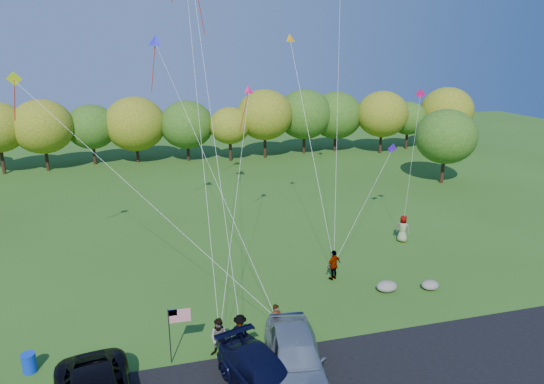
{
  "coord_description": "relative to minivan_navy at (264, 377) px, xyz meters",
  "views": [
    {
      "loc": [
        -4.93,
        -19.34,
        13.19
      ],
      "look_at": [
        1.87,
        6.0,
        5.35
      ],
      "focal_mm": 32.0,
      "sensor_mm": 36.0,
      "label": 1
    }
  ],
  "objects": [
    {
      "name": "minivan_navy",
      "position": [
        0.0,
        0.0,
        0.0
      ],
      "size": [
        3.58,
        5.67,
        1.53
      ],
      "primitive_type": "imported",
      "rotation": [
        0.0,
        0.0,
        0.29
      ],
      "color": "black",
      "rests_on": "asphalt_lane"
    },
    {
      "name": "trash_barrel",
      "position": [
        -9.24,
        3.93,
        -0.39
      ],
      "size": [
        0.58,
        0.58,
        0.86
      ],
      "primitive_type": "cylinder",
      "color": "#0D37C5",
      "rests_on": "ground"
    },
    {
      "name": "flyer_d",
      "position": [
        6.4,
        8.6,
        0.09
      ],
      "size": [
        1.16,
        0.87,
        1.84
      ],
      "primitive_type": "imported",
      "rotation": [
        0.0,
        0.0,
        3.59
      ],
      "color": "#4C4C59",
      "rests_on": "ground"
    },
    {
      "name": "flyer_e",
      "position": [
        13.29,
        12.77,
        0.14
      ],
      "size": [
        1.11,
        1.1,
        1.93
      ],
      "primitive_type": "imported",
      "rotation": [
        0.0,
        0.0,
        2.38
      ],
      "color": "#4C4C59",
      "rests_on": "ground"
    },
    {
      "name": "flyer_a",
      "position": [
        1.54,
        3.71,
        0.02
      ],
      "size": [
        0.71,
        0.57,
        1.69
      ],
      "primitive_type": "imported",
      "rotation": [
        0.0,
        0.0,
        0.3
      ],
      "color": "#4C4C59",
      "rests_on": "ground"
    },
    {
      "name": "boulder_far",
      "position": [
        11.23,
        6.0,
        -0.57
      ],
      "size": [
        1.0,
        0.83,
        0.52
      ],
      "primitive_type": "ellipsoid",
      "color": "gray",
      "rests_on": "ground"
    },
    {
      "name": "flyer_b",
      "position": [
        -1.29,
        2.91,
        0.1
      ],
      "size": [
        1.12,
        1.04,
        1.85
      ],
      "primitive_type": "imported",
      "rotation": [
        0.0,
        0.0,
        -0.5
      ],
      "color": "#4C4C59",
      "rests_on": "ground"
    },
    {
      "name": "minivan_silver",
      "position": [
        1.49,
        0.66,
        0.2
      ],
      "size": [
        3.16,
        5.97,
        1.94
      ],
      "primitive_type": "imported",
      "rotation": [
        0.0,
        0.0,
        -0.16
      ],
      "color": "#B0B7BC",
      "rests_on": "asphalt_lane"
    },
    {
      "name": "treeline",
      "position": [
        -0.47,
        40.07,
        3.85
      ],
      "size": [
        75.56,
        28.12,
        8.58
      ],
      "color": "#3A2315",
      "rests_on": "ground"
    },
    {
      "name": "boulder_near",
      "position": [
        8.74,
        6.43,
        -0.53
      ],
      "size": [
        1.19,
        0.93,
        0.6
      ],
      "primitive_type": "ellipsoid",
      "color": "gray",
      "rests_on": "ground"
    },
    {
      "name": "flag_assembly",
      "position": [
        -3.13,
        3.01,
        1.13
      ],
      "size": [
        0.96,
        0.62,
        2.6
      ],
      "color": "black",
      "rests_on": "ground"
    },
    {
      "name": "ground",
      "position": [
        1.06,
        3.71,
        -0.83
      ],
      "size": [
        140.0,
        140.0,
        0.0
      ],
      "primitive_type": "plane",
      "color": "#2F5718",
      "rests_on": "ground"
    },
    {
      "name": "flyer_c",
      "position": [
        -0.28,
        3.33,
        -0.0
      ],
      "size": [
        1.22,
        1.12,
        1.64
      ],
      "primitive_type": "imported",
      "rotation": [
        0.0,
        0.0,
        2.51
      ],
      "color": "#4C4C59",
      "rests_on": "ground"
    }
  ]
}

